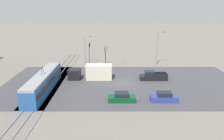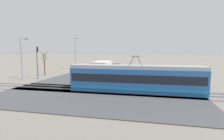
{
  "view_description": "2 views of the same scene",
  "coord_description": "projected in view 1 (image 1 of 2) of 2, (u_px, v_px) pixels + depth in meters",
  "views": [
    {
      "loc": [
        -40.58,
        2.4,
        14.67
      ],
      "look_at": [
        -0.34,
        2.31,
        2.87
      ],
      "focal_mm": 35.0,
      "sensor_mm": 36.0,
      "label": 1
    },
    {
      "loc": [
        -5.9,
        35.52,
        5.09
      ],
      "look_at": [
        0.69,
        5.5,
        1.65
      ],
      "focal_mm": 28.0,
      "sensor_mm": 36.0,
      "label": 2
    }
  ],
  "objects": [
    {
      "name": "street_lamp_near_crossing",
      "position": [
        86.0,
        47.0,
        57.08
      ],
      "size": [
        0.36,
        1.95,
        7.33
      ],
      "color": "gray",
      "rests_on": "ground"
    },
    {
      "name": "traffic_light_pole",
      "position": [
        89.0,
        51.0,
        55.24
      ],
      "size": [
        0.28,
        0.47,
        5.76
      ],
      "color": "#47474C",
      "rests_on": "ground"
    },
    {
      "name": "light_rail_tram",
      "position": [
        44.0,
        83.0,
        38.58
      ],
      "size": [
        15.91,
        2.6,
        4.37
      ],
      "color": "#235193",
      "rests_on": "ground"
    },
    {
      "name": "ground_plane",
      "position": [
        124.0,
        83.0,
        43.08
      ],
      "size": [
        320.0,
        320.0,
        0.0
      ],
      "primitive_type": "plane",
      "color": "slate"
    },
    {
      "name": "rail_bed",
      "position": [
        51.0,
        83.0,
        43.04
      ],
      "size": [
        54.11,
        4.4,
        0.22
      ],
      "color": "slate",
      "rests_on": "ground"
    },
    {
      "name": "street_lamp_mid_block",
      "position": [
        158.0,
        46.0,
        55.29
      ],
      "size": [
        0.36,
        1.95,
        8.67
      ],
      "color": "gray",
      "rests_on": "ground"
    },
    {
      "name": "road_surface",
      "position": [
        124.0,
        83.0,
        43.07
      ],
      "size": [
        23.86,
        46.87,
        0.08
      ],
      "color": "#424247",
      "rests_on": "ground"
    },
    {
      "name": "street_tree",
      "position": [
        105.0,
        56.0,
        56.88
      ],
      "size": [
        1.15,
        0.95,
        4.84
      ],
      "color": "brown",
      "rests_on": "ground"
    },
    {
      "name": "no_parking_sign",
      "position": [
        124.0,
        59.0,
        56.76
      ],
      "size": [
        0.32,
        0.08,
        2.47
      ],
      "color": "gray",
      "rests_on": "ground"
    },
    {
      "name": "sedan_car_0",
      "position": [
        164.0,
        97.0,
        34.72
      ],
      "size": [
        1.71,
        4.31,
        1.54
      ],
      "rotation": [
        0.0,
        0.0,
        3.14
      ],
      "color": "navy",
      "rests_on": "ground"
    },
    {
      "name": "sedan_car_1",
      "position": [
        122.0,
        98.0,
        34.69
      ],
      "size": [
        1.79,
        4.33,
        1.49
      ],
      "color": "#0C4723",
      "rests_on": "ground"
    },
    {
      "name": "box_truck",
      "position": [
        93.0,
        72.0,
        45.18
      ],
      "size": [
        2.55,
        8.99,
        3.04
      ],
      "color": "black",
      "rests_on": "ground"
    },
    {
      "name": "pickup_truck",
      "position": [
        153.0,
        76.0,
        44.88
      ],
      "size": [
        1.98,
        5.59,
        1.87
      ],
      "color": "black",
      "rests_on": "ground"
    }
  ]
}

